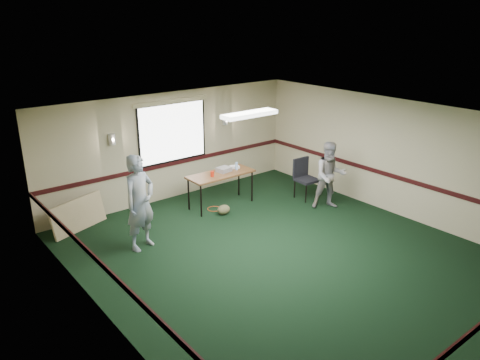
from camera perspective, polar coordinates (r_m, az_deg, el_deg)
ground at (r=9.36m, az=5.04°, el=-9.05°), size 8.00×8.00×0.00m
room_shell at (r=10.27m, az=-2.88°, el=3.21°), size 8.00×8.02×8.00m
folding_table at (r=11.33m, az=-2.36°, el=0.53°), size 1.67×0.67×0.83m
projector at (r=11.41m, az=-1.98°, el=1.29°), size 0.36×0.32×0.11m
game_console at (r=11.68m, az=-0.68°, el=1.61°), size 0.27×0.24×0.06m
red_cup at (r=11.08m, az=-3.41°, el=0.75°), size 0.08×0.08×0.13m
water_bottle at (r=11.52m, az=-0.42°, el=1.72°), size 0.06×0.06×0.19m
duffel_bag at (r=11.05m, az=-2.00°, el=-3.64°), size 0.36×0.29×0.23m
cable_coil at (r=11.38m, az=-3.18°, el=-3.53°), size 0.38×0.38×0.02m
folded_table at (r=10.79m, az=-19.10°, el=-4.03°), size 1.35×0.65×0.70m
conference_chair at (r=12.00m, az=7.83°, el=0.61°), size 0.52×0.54×1.03m
person_left at (r=9.41m, az=-12.10°, el=-2.70°), size 0.82×0.65×1.95m
person_right at (r=11.38m, az=10.90°, el=0.54°), size 1.01×0.96×1.64m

